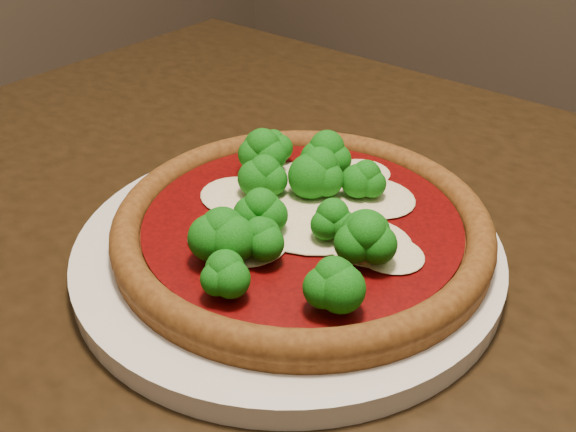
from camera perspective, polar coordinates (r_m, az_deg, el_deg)
The scene contains 3 objects.
dining_table at distance 0.54m, azimuth 3.42°, elevation -15.33°, with size 1.16×0.94×0.75m.
plate at distance 0.50m, azimuth -0.00°, elevation -2.98°, with size 0.33×0.33×0.02m, color silver.
pizza at distance 0.49m, azimuth 1.20°, elevation -0.07°, with size 0.29×0.29×0.06m.
Camera 1 is at (0.06, -0.54, 1.05)m, focal length 40.00 mm.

